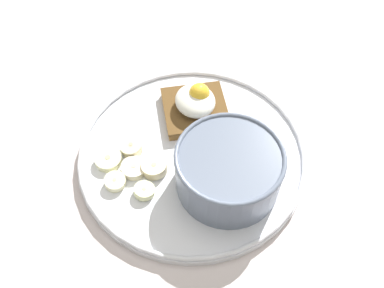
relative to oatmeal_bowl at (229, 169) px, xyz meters
The scene contains 11 objects.
ground_plane 8.29cm from the oatmeal_bowl, 156.73° to the right, with size 120.00×120.00×2.00cm, color beige.
plate 7.31cm from the oatmeal_bowl, 156.73° to the right, with size 30.65×30.65×1.60cm.
oatmeal_bowl is the anchor object (origin of this frame).
toast_slice 12.55cm from the oatmeal_bowl, behind, with size 10.36×10.36×1.46cm.
poached_egg 12.42cm from the oatmeal_bowl, behind, with size 6.16×5.55×3.61cm.
banana_slice_front 16.06cm from the oatmeal_bowl, 122.13° to the right, with size 3.59×3.55×1.16cm.
banana_slice_left 12.28cm from the oatmeal_bowl, 117.77° to the right, with size 4.52×4.53×1.08cm.
banana_slice_back 10.88cm from the oatmeal_bowl, 102.36° to the right, with size 3.46×3.51×1.26cm.
banana_slice_right 13.85cm from the oatmeal_bowl, 132.46° to the right, with size 4.09×4.12×1.52cm.
banana_slice_inner 14.47cm from the oatmeal_bowl, 109.63° to the right, with size 3.85×3.84×1.28cm.
banana_slice_outer 9.89cm from the oatmeal_bowl, 122.03° to the right, with size 4.28×4.22×1.49cm.
Camera 1 is at (30.96, -11.45, 50.12)cm, focal length 40.00 mm.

